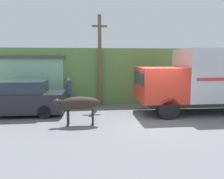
{
  "coord_description": "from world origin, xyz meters",
  "views": [
    {
      "loc": [
        -3.1,
        -9.61,
        2.84
      ],
      "look_at": [
        -2.02,
        0.55,
        1.43
      ],
      "focal_mm": 35.0,
      "sensor_mm": 36.0,
      "label": 1
    }
  ],
  "objects_px": {
    "cargo_truck": "(212,79)",
    "brown_cow": "(79,104)",
    "utility_pole": "(100,59)",
    "parked_suv": "(20,99)",
    "pedestrian_on_hill": "(69,90)"
  },
  "relations": [
    {
      "from": "cargo_truck",
      "to": "brown_cow",
      "type": "relative_size",
      "value": 3.64
    },
    {
      "from": "utility_pole",
      "to": "cargo_truck",
      "type": "bearing_deg",
      "value": -22.07
    },
    {
      "from": "parked_suv",
      "to": "brown_cow",
      "type": "bearing_deg",
      "value": -30.23
    },
    {
      "from": "cargo_truck",
      "to": "utility_pole",
      "type": "relative_size",
      "value": 1.36
    },
    {
      "from": "parked_suv",
      "to": "pedestrian_on_hill",
      "type": "bearing_deg",
      "value": 38.42
    },
    {
      "from": "cargo_truck",
      "to": "parked_suv",
      "type": "xyz_separation_m",
      "value": [
        -10.05,
        0.5,
        -0.99
      ]
    },
    {
      "from": "pedestrian_on_hill",
      "to": "brown_cow",
      "type": "bearing_deg",
      "value": 79.45
    },
    {
      "from": "utility_pole",
      "to": "brown_cow",
      "type": "bearing_deg",
      "value": -105.65
    },
    {
      "from": "brown_cow",
      "to": "utility_pole",
      "type": "relative_size",
      "value": 0.37
    },
    {
      "from": "parked_suv",
      "to": "utility_pole",
      "type": "relative_size",
      "value": 0.82
    },
    {
      "from": "brown_cow",
      "to": "parked_suv",
      "type": "xyz_separation_m",
      "value": [
        -3.1,
        2.07,
        -0.1
      ]
    },
    {
      "from": "cargo_truck",
      "to": "pedestrian_on_hill",
      "type": "bearing_deg",
      "value": 164.13
    },
    {
      "from": "parked_suv",
      "to": "cargo_truck",
      "type": "bearing_deg",
      "value": 0.63
    },
    {
      "from": "cargo_truck",
      "to": "pedestrian_on_hill",
      "type": "height_order",
      "value": "cargo_truck"
    },
    {
      "from": "pedestrian_on_hill",
      "to": "utility_pole",
      "type": "relative_size",
      "value": 0.33
    }
  ]
}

